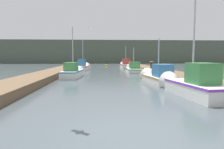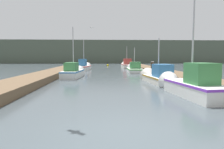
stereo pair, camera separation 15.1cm
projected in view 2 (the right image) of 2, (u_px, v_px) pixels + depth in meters
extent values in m
plane|color=#424C51|center=(130.00, 133.00, 4.79)|extent=(200.00, 200.00, 0.00)
cube|color=brown|center=(55.00, 72.00, 20.42)|extent=(2.33, 40.00, 0.47)
cube|color=brown|center=(161.00, 72.00, 20.96)|extent=(2.33, 40.00, 0.47)
cube|color=#4C5647|center=(104.00, 52.00, 61.53)|extent=(120.00, 16.00, 6.33)
cube|color=silver|center=(195.00, 90.00, 9.11)|extent=(1.70, 3.90, 0.66)
cube|color=purple|center=(195.00, 84.00, 9.09)|extent=(1.74, 3.94, 0.10)
cone|color=silver|center=(172.00, 83.00, 11.44)|extent=(1.36, 1.06, 1.27)
cube|color=#387A42|center=(201.00, 74.00, 8.58)|extent=(1.16, 1.28, 0.91)
cylinder|color=#B2B2B7|center=(193.00, 41.00, 9.19)|extent=(0.08, 0.08, 3.83)
cube|color=silver|center=(160.00, 79.00, 14.02)|extent=(1.73, 3.91, 0.47)
cube|color=#A37722|center=(160.00, 77.00, 14.00)|extent=(1.76, 3.94, 0.10)
cone|color=silver|center=(149.00, 76.00, 16.29)|extent=(1.42, 0.89, 1.36)
cube|color=#2D6699|center=(162.00, 71.00, 13.49)|extent=(1.15, 1.48, 0.86)
cylinder|color=#B2B2B7|center=(159.00, 57.00, 14.16)|extent=(0.08, 0.08, 2.67)
cube|color=silver|center=(73.00, 74.00, 17.43)|extent=(1.63, 3.84, 0.63)
cube|color=#2D72B2|center=(73.00, 71.00, 17.40)|extent=(1.66, 3.88, 0.10)
cone|color=silver|center=(78.00, 72.00, 19.66)|extent=(1.31, 0.85, 1.25)
cube|color=#387A42|center=(71.00, 67.00, 16.90)|extent=(1.09, 1.54, 0.71)
cylinder|color=#B2B2B7|center=(73.00, 49.00, 17.51)|extent=(0.08, 0.08, 3.80)
cube|color=silver|center=(135.00, 70.00, 23.23)|extent=(1.75, 4.12, 0.49)
cube|color=green|center=(135.00, 69.00, 23.22)|extent=(1.78, 4.15, 0.10)
cone|color=silver|center=(132.00, 69.00, 25.64)|extent=(1.52, 0.85, 1.49)
cube|color=#387A42|center=(135.00, 65.00, 22.67)|extent=(1.20, 1.25, 0.75)
cylinder|color=#B2B2B7|center=(134.00, 58.00, 23.41)|extent=(0.08, 0.08, 2.40)
cube|color=silver|center=(84.00, 68.00, 27.05)|extent=(1.81, 4.28, 0.61)
cube|color=red|center=(83.00, 66.00, 27.03)|extent=(1.84, 4.32, 0.10)
cone|color=silver|center=(87.00, 67.00, 29.53)|extent=(1.42, 0.95, 1.35)
cube|color=#2D6699|center=(83.00, 62.00, 26.46)|extent=(1.02, 1.32, 0.91)
cylinder|color=#B2B2B7|center=(84.00, 53.00, 27.17)|extent=(0.08, 0.08, 3.56)
cube|color=silver|center=(127.00, 66.00, 32.15)|extent=(1.49, 3.97, 0.66)
cube|color=#D23838|center=(127.00, 64.00, 32.12)|extent=(1.52, 4.00, 0.10)
cone|color=silver|center=(125.00, 65.00, 34.57)|extent=(1.39, 0.93, 1.38)
cube|color=#99332D|center=(127.00, 61.00, 31.59)|extent=(1.16, 1.27, 0.87)
cylinder|color=#B2B2B7|center=(127.00, 55.00, 32.29)|extent=(0.08, 0.08, 2.84)
cylinder|color=#473523|center=(130.00, 64.00, 35.40)|extent=(0.29, 0.29, 1.24)
cylinder|color=silver|center=(130.00, 60.00, 35.35)|extent=(0.34, 0.34, 0.04)
cylinder|color=#473523|center=(152.00, 68.00, 20.01)|extent=(0.29, 0.29, 1.31)
cylinder|color=silver|center=(152.00, 62.00, 19.95)|extent=(0.33, 0.33, 0.04)
cylinder|color=#473523|center=(172.00, 75.00, 14.37)|extent=(0.20, 0.20, 1.06)
cylinder|color=silver|center=(173.00, 67.00, 14.33)|extent=(0.23, 0.23, 0.04)
sphere|color=gold|center=(108.00, 65.00, 39.74)|extent=(0.47, 0.47, 0.47)
cylinder|color=black|center=(108.00, 63.00, 39.69)|extent=(0.06, 0.06, 0.50)
ellipsoid|color=white|center=(92.00, 28.00, 25.17)|extent=(0.20, 0.30, 0.12)
cube|color=gray|center=(91.00, 27.00, 25.13)|extent=(0.29, 0.18, 0.07)
cube|color=gray|center=(93.00, 27.00, 25.21)|extent=(0.29, 0.18, 0.07)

